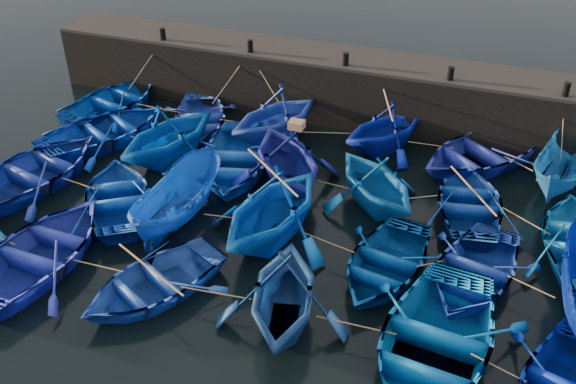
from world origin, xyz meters
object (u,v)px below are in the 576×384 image
(boat_0, at_px, (114,101))
(boat_13, at_px, (35,171))
(boat_8, at_px, (234,158))
(wooden_crate, at_px, (297,125))

(boat_0, height_order, boat_13, boat_13)
(boat_8, bearing_deg, wooden_crate, -24.57)
(boat_8, distance_m, wooden_crate, 3.21)
(boat_0, bearing_deg, wooden_crate, 174.80)
(boat_0, xyz_separation_m, wooden_crate, (9.26, -3.03, 2.02))
(boat_8, distance_m, boat_13, 6.92)
(boat_13, distance_m, wooden_crate, 9.29)
(boat_0, relative_size, wooden_crate, 9.92)
(boat_13, bearing_deg, boat_0, -71.24)
(wooden_crate, bearing_deg, boat_13, -161.71)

